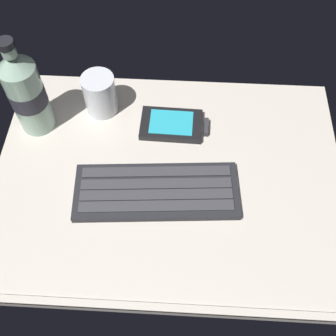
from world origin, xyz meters
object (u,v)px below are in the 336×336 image
(keyboard, at_px, (156,191))
(water_bottle, at_px, (26,92))
(handheld_device, at_px, (175,125))
(juice_cup, at_px, (100,95))

(keyboard, height_order, water_bottle, water_bottle)
(keyboard, height_order, handheld_device, keyboard)
(keyboard, xyz_separation_m, handheld_device, (0.03, 0.15, -0.00))
(keyboard, distance_m, handheld_device, 0.15)
(juice_cup, bearing_deg, handheld_device, -15.06)
(juice_cup, distance_m, water_bottle, 0.14)
(juice_cup, relative_size, water_bottle, 0.41)
(juice_cup, bearing_deg, water_bottle, -159.38)
(keyboard, height_order, juice_cup, juice_cup)
(handheld_device, distance_m, juice_cup, 0.16)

